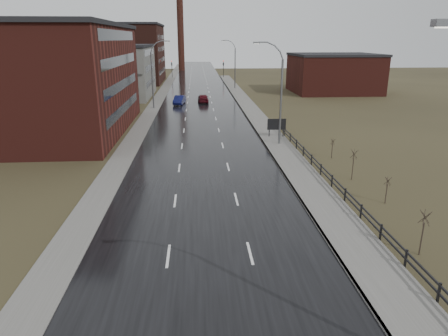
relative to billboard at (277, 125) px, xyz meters
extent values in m
cube|color=black|center=(-9.10, 20.67, -1.61)|extent=(14.00, 300.00, 0.06)
cube|color=#595651|center=(-0.50, -4.33, -1.55)|extent=(3.20, 180.00, 0.18)
cube|color=slate|center=(-2.02, -4.33, -1.55)|extent=(0.16, 180.00, 0.18)
cube|color=#595651|center=(-17.30, 20.67, -1.58)|extent=(2.40, 260.00, 0.12)
cube|color=#471914|center=(-30.10, 5.67, 4.86)|extent=(22.00, 28.00, 13.00)
cube|color=black|center=(-30.10, 5.67, 11.61)|extent=(22.44, 28.56, 0.50)
cube|color=black|center=(-19.12, 5.67, 1.36)|extent=(0.06, 22.40, 1.20)
cube|color=black|center=(-19.12, 5.67, 4.36)|extent=(0.06, 22.40, 1.20)
cube|color=black|center=(-19.12, 5.67, 7.36)|extent=(0.06, 22.40, 1.20)
cube|color=black|center=(-19.12, 5.67, 10.36)|extent=(0.06, 22.40, 1.20)
cube|color=slate|center=(-27.10, 38.67, 3.36)|extent=(16.00, 20.00, 10.00)
cube|color=black|center=(-27.10, 38.67, 8.61)|extent=(16.32, 20.40, 0.50)
cube|color=black|center=(-19.12, 38.67, 1.36)|extent=(0.06, 16.00, 1.20)
cube|color=black|center=(-19.12, 38.67, 4.36)|extent=(0.06, 16.00, 1.20)
cube|color=black|center=(-19.12, 38.67, 7.36)|extent=(0.06, 16.00, 1.20)
cube|color=#331611|center=(-32.10, 68.67, 5.86)|extent=(26.00, 24.00, 15.00)
cube|color=black|center=(-32.10, 68.67, 13.61)|extent=(26.52, 24.48, 0.50)
cube|color=black|center=(-19.12, 68.67, 1.36)|extent=(0.06, 19.20, 1.20)
cube|color=black|center=(-19.12, 68.67, 4.36)|extent=(0.06, 19.20, 1.20)
cube|color=black|center=(-19.12, 68.67, 7.36)|extent=(0.06, 19.20, 1.20)
cube|color=black|center=(-19.12, 68.67, 10.36)|extent=(0.06, 19.20, 1.20)
cube|color=#471914|center=(21.20, 42.67, 2.36)|extent=(18.00, 16.00, 8.00)
cube|color=black|center=(21.20, 42.67, 6.61)|extent=(18.36, 16.32, 0.50)
cylinder|color=#331611|center=(-15.10, 110.67, 13.36)|extent=(2.40, 2.40, 30.00)
cube|color=slate|center=(-3.56, -37.33, 10.32)|extent=(0.70, 0.28, 0.18)
cube|color=silver|center=(-3.56, -37.33, 10.22)|extent=(0.50, 0.20, 0.04)
cylinder|color=slate|center=(-0.30, -3.33, 3.11)|extent=(0.24, 0.24, 9.50)
cylinder|color=slate|center=(-0.47, -3.33, 8.26)|extent=(0.51, 0.14, 0.98)
cylinder|color=slate|center=(-0.94, -3.33, 8.97)|extent=(0.81, 0.14, 0.81)
cylinder|color=slate|center=(-1.66, -3.33, 9.45)|extent=(0.98, 0.14, 0.51)
cylinder|color=slate|center=(-2.50, -3.33, 9.62)|extent=(1.01, 0.14, 0.14)
cube|color=slate|center=(-3.19, -3.33, 9.57)|extent=(0.70, 0.28, 0.18)
cube|color=silver|center=(-3.19, -3.33, 9.47)|extent=(0.50, 0.20, 0.04)
cylinder|color=slate|center=(-17.10, 22.67, 3.11)|extent=(0.24, 0.24, 9.50)
cylinder|color=slate|center=(-16.93, 22.67, 8.26)|extent=(0.51, 0.14, 0.98)
cylinder|color=slate|center=(-16.46, 22.67, 8.97)|extent=(0.81, 0.14, 0.81)
cylinder|color=slate|center=(-15.74, 22.67, 9.45)|extent=(0.98, 0.14, 0.51)
cylinder|color=slate|center=(-14.90, 22.67, 9.62)|extent=(1.01, 0.14, 0.14)
cube|color=slate|center=(-14.21, 22.67, 9.57)|extent=(0.70, 0.28, 0.18)
cube|color=silver|center=(-14.21, 22.67, 9.47)|extent=(0.50, 0.20, 0.04)
cylinder|color=slate|center=(-0.30, 50.67, 3.11)|extent=(0.24, 0.24, 9.50)
cylinder|color=slate|center=(-0.47, 50.67, 8.26)|extent=(0.51, 0.14, 0.98)
cylinder|color=slate|center=(-0.94, 50.67, 8.97)|extent=(0.81, 0.14, 0.81)
cylinder|color=slate|center=(-1.66, 50.67, 9.45)|extent=(0.98, 0.14, 0.51)
cylinder|color=slate|center=(-2.50, 50.67, 9.62)|extent=(1.01, 0.14, 0.14)
cube|color=slate|center=(-3.19, 50.67, 9.57)|extent=(0.70, 0.28, 0.18)
cube|color=silver|center=(-3.19, 50.67, 9.47)|extent=(0.50, 0.20, 0.04)
cube|color=black|center=(1.20, -32.33, -1.09)|extent=(0.10, 0.10, 1.10)
cube|color=black|center=(1.20, -29.33, -1.09)|extent=(0.10, 0.10, 1.10)
cube|color=black|center=(1.20, -26.33, -1.09)|extent=(0.10, 0.10, 1.10)
cube|color=black|center=(1.20, -23.33, -1.09)|extent=(0.10, 0.10, 1.10)
cube|color=black|center=(1.20, -20.33, -1.09)|extent=(0.10, 0.10, 1.10)
cube|color=black|center=(1.20, -17.33, -1.09)|extent=(0.10, 0.10, 1.10)
cube|color=black|center=(1.20, -14.33, -1.09)|extent=(0.10, 0.10, 1.10)
cube|color=black|center=(1.20, -11.33, -1.09)|extent=(0.10, 0.10, 1.10)
cube|color=black|center=(1.20, -8.33, -1.09)|extent=(0.10, 0.10, 1.10)
cube|color=black|center=(1.20, -5.33, -1.09)|extent=(0.10, 0.10, 1.10)
cube|color=black|center=(1.20, -2.33, -1.09)|extent=(0.10, 0.10, 1.10)
cube|color=black|center=(1.20, 0.67, -1.09)|extent=(0.10, 0.10, 1.10)
cube|color=black|center=(1.20, 3.67, -1.09)|extent=(0.10, 0.10, 1.10)
cube|color=black|center=(1.20, -20.83, -0.69)|extent=(0.08, 53.00, 0.10)
cube|color=black|center=(1.20, -20.83, -1.09)|extent=(0.08, 53.00, 0.10)
cylinder|color=#382D23|center=(2.70, -28.06, -0.65)|extent=(0.08, 0.08, 1.99)
cylinder|color=#382D23|center=(2.75, -28.06, 0.65)|extent=(0.04, 0.67, 0.79)
cylinder|color=#382D23|center=(2.72, -28.01, 0.65)|extent=(0.63, 0.25, 0.79)
cylinder|color=#382D23|center=(2.66, -28.03, 0.65)|extent=(0.38, 0.56, 0.80)
cylinder|color=#382D23|center=(2.66, -28.09, 0.65)|extent=(0.38, 0.56, 0.80)
cylinder|color=#382D23|center=(2.72, -28.10, 0.65)|extent=(0.63, 0.25, 0.79)
cylinder|color=#382D23|center=(4.14, -20.73, -0.89)|extent=(0.08, 0.08, 1.51)
cylinder|color=#382D23|center=(4.19, -20.73, 0.09)|extent=(0.04, 0.51, 0.60)
cylinder|color=#382D23|center=(4.15, -20.68, 0.09)|extent=(0.49, 0.20, 0.61)
cylinder|color=#382D23|center=(4.10, -20.70, 0.09)|extent=(0.30, 0.44, 0.62)
cylinder|color=#382D23|center=(4.10, -20.76, 0.09)|extent=(0.30, 0.44, 0.62)
cylinder|color=#382D23|center=(4.15, -20.78, 0.09)|extent=(0.49, 0.20, 0.61)
cylinder|color=#382D23|center=(3.62, -15.43, -0.66)|extent=(0.08, 0.08, 1.97)
cylinder|color=#382D23|center=(3.67, -15.43, 0.62)|extent=(0.04, 0.66, 0.78)
cylinder|color=#382D23|center=(3.64, -15.39, 0.62)|extent=(0.63, 0.25, 0.78)
cylinder|color=#382D23|center=(3.58, -15.40, 0.62)|extent=(0.37, 0.56, 0.79)
cylinder|color=#382D23|center=(3.58, -15.46, 0.62)|extent=(0.37, 0.56, 0.79)
cylinder|color=#382D23|center=(3.64, -15.48, 0.62)|extent=(0.63, 0.25, 0.78)
cylinder|color=#382D23|center=(3.96, -9.01, -0.89)|extent=(0.08, 0.08, 1.51)
cylinder|color=#382D23|center=(4.01, -9.01, 0.09)|extent=(0.04, 0.51, 0.60)
cylinder|color=#382D23|center=(3.97, -8.96, 0.09)|extent=(0.49, 0.20, 0.61)
cylinder|color=#382D23|center=(3.92, -8.98, 0.09)|extent=(0.30, 0.44, 0.62)
cylinder|color=#382D23|center=(3.92, -9.04, 0.09)|extent=(0.30, 0.44, 0.62)
cylinder|color=#382D23|center=(3.97, -9.06, 0.09)|extent=(0.49, 0.20, 0.61)
cube|color=black|center=(-0.87, 0.06, -0.74)|extent=(0.10, 0.10, 1.80)
cube|color=black|center=(0.87, 0.06, -0.74)|extent=(0.10, 0.10, 1.80)
cube|color=silver|center=(0.00, 0.01, 0.08)|extent=(2.17, 0.08, 1.24)
cube|color=black|center=(0.00, -0.04, 0.08)|extent=(2.27, 0.04, 1.34)
cylinder|color=black|center=(-17.10, 80.67, 0.96)|extent=(0.16, 0.16, 5.20)
imported|color=black|center=(-17.10, 80.67, 3.11)|extent=(0.58, 2.73, 1.10)
sphere|color=#FF190C|center=(-17.10, 80.52, 3.41)|extent=(0.18, 0.18, 0.18)
cylinder|color=black|center=(-1.10, 80.67, 0.96)|extent=(0.16, 0.16, 5.20)
imported|color=black|center=(-1.10, 80.67, 3.11)|extent=(0.58, 2.73, 1.10)
sphere|color=#FF190C|center=(-1.10, 80.52, 3.41)|extent=(0.18, 0.18, 0.18)
imported|color=#0D1142|center=(-12.83, 27.16, -0.86)|extent=(2.30, 4.95, 1.57)
imported|color=#470B13|center=(-8.40, 28.87, -0.82)|extent=(2.05, 4.85, 1.64)
camera|label=1|loc=(-9.63, -47.15, 9.96)|focal=32.00mm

